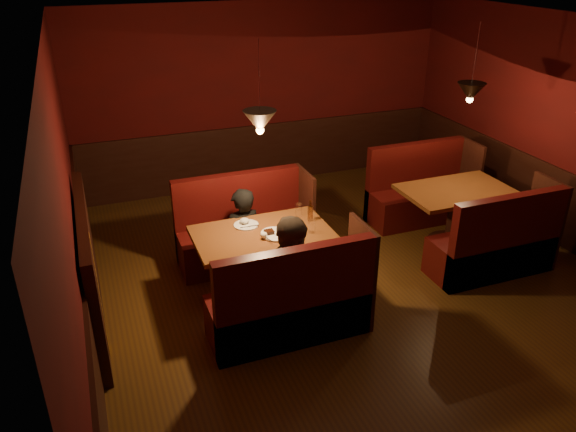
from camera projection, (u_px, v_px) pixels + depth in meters
name	position (u px, v px, depth m)	size (l,w,h in m)	color
room	(341.00, 208.00, 6.10)	(6.02, 7.02, 2.92)	#4A2E14
main_table	(264.00, 247.00, 6.21)	(1.50, 0.91, 1.05)	brown
main_bench_far	(244.00, 234.00, 7.04)	(1.65, 0.59, 1.12)	#46080B
main_bench_near	(293.00, 308.00, 5.61)	(1.65, 0.59, 1.12)	#46080B
second_table	(455.00, 203.00, 7.32)	(1.40, 0.90, 0.79)	brown
second_bench_far	(420.00, 195.00, 8.14)	(1.55, 0.58, 1.11)	#46080B
second_bench_near	(497.00, 248.00, 6.73)	(1.55, 0.58, 1.11)	#46080B
diner_a	(241.00, 218.00, 6.60)	(0.53, 0.35, 1.46)	black
diner_b	(295.00, 259.00, 5.62)	(0.78, 0.61, 1.60)	#32271F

